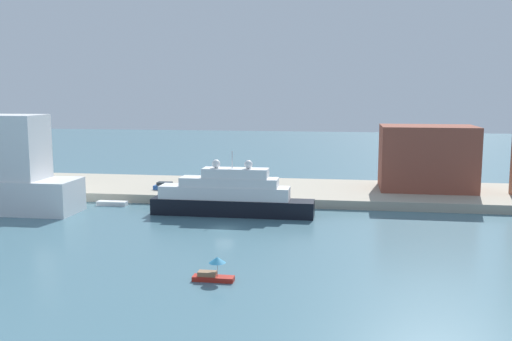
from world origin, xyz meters
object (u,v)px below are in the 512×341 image
at_px(work_barge, 112,203).
at_px(mooring_bollard, 238,194).
at_px(harbor_building, 427,158).
at_px(large_yacht, 230,196).
at_px(small_motorboat, 214,271).
at_px(person_figure, 192,187).
at_px(parked_car, 166,186).

relative_size(work_barge, mooring_bollard, 7.82).
bearing_deg(harbor_building, work_barge, -163.60).
bearing_deg(large_yacht, small_motorboat, -81.66).
relative_size(small_motorboat, harbor_building, 0.26).
height_order(large_yacht, person_figure, large_yacht).
xyz_separation_m(work_barge, person_figure, (12.67, 6.88, 2.01)).
bearing_deg(work_barge, parked_car, 51.24).
distance_m(harbor_building, person_figure, 43.96).
xyz_separation_m(small_motorboat, work_barge, (-26.68, 36.46, -0.67)).
relative_size(harbor_building, parked_car, 3.81).
distance_m(small_motorboat, harbor_building, 60.35).
bearing_deg(parked_car, large_yacht, -41.40).
bearing_deg(small_motorboat, harbor_building, 61.50).
distance_m(parked_car, mooring_bollard, 15.33).
bearing_deg(harbor_building, person_figure, -167.57).
height_order(large_yacht, harbor_building, harbor_building).
bearing_deg(mooring_bollard, large_yacht, -87.74).
bearing_deg(large_yacht, work_barge, 168.27).
height_order(large_yacht, parked_car, large_yacht).
relative_size(small_motorboat, person_figure, 2.48).
height_order(harbor_building, person_figure, harbor_building).
height_order(harbor_building, mooring_bollard, harbor_building).
height_order(parked_car, mooring_bollard, parked_car).
relative_size(large_yacht, work_barge, 4.97).
height_order(large_yacht, mooring_bollard, large_yacht).
height_order(person_figure, mooring_bollard, person_figure).
bearing_deg(parked_car, small_motorboat, -66.42).
relative_size(person_figure, mooring_bollard, 2.63).
bearing_deg(small_motorboat, work_barge, 126.20).
bearing_deg(person_figure, large_yacht, -50.81).
xyz_separation_m(large_yacht, person_figure, (-9.33, 11.45, -0.69)).
bearing_deg(parked_car, person_figure, -17.59).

